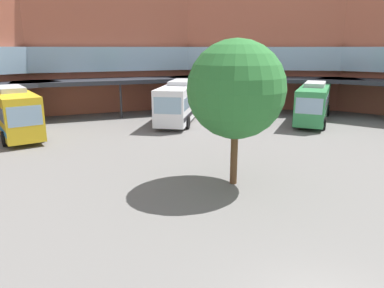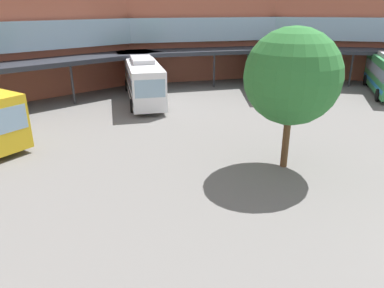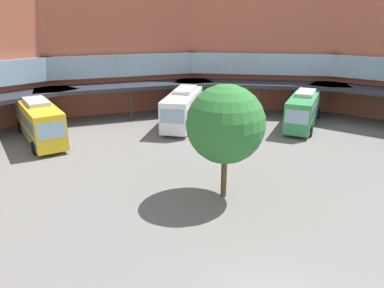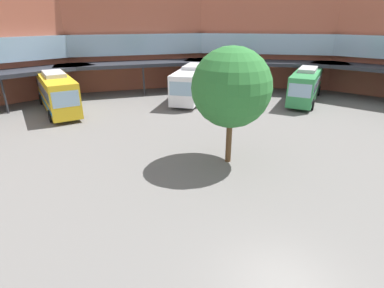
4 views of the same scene
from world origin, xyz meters
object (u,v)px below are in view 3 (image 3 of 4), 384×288
(bus_3, at_px, (304,108))
(plaza_tree, at_px, (226,124))
(bus_2, at_px, (39,120))
(bus_0, at_px, (185,105))

(bus_3, xyz_separation_m, plaza_tree, (-14.46, -11.82, 2.94))
(bus_3, bearing_deg, plaza_tree, -7.44)
(bus_2, height_order, plaza_tree, plaza_tree)
(bus_0, distance_m, plaza_tree, 17.49)
(bus_0, xyz_separation_m, bus_3, (11.36, -5.15, -0.06))
(bus_0, relative_size, plaza_tree, 1.58)
(bus_3, distance_m, plaza_tree, 18.91)
(bus_2, height_order, bus_3, bus_2)
(bus_3, height_order, plaza_tree, plaza_tree)
(plaza_tree, bearing_deg, bus_0, 79.64)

